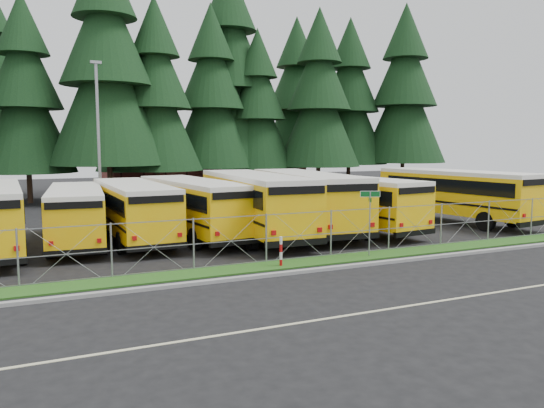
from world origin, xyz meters
The scene contains 27 objects.
ground centered at (0.00, 0.00, 0.00)m, with size 120.00×120.00×0.00m, color black.
curb centered at (0.00, -3.10, 0.06)m, with size 50.00×0.25×0.12m, color gray.
grass_verge centered at (0.00, -1.70, 0.03)m, with size 50.00×1.40×0.06m, color #1C4C15.
road_lane_line centered at (0.00, -8.00, 0.01)m, with size 50.00×0.12×0.01m, color beige.
chainlink_fence centered at (0.00, -1.00, 1.00)m, with size 44.00×0.10×2.00m, color #92959B, non-canonical shape.
brick_building centered at (6.00, 40.00, 3.00)m, with size 22.00×10.00×6.00m, color brown.
bus_1 centered at (-10.61, 6.48, 1.36)m, with size 2.45×10.38×2.72m, color #FFB908, non-canonical shape.
bus_2 centered at (-8.01, 6.37, 1.44)m, with size 2.59×10.96×2.87m, color #FFB908, non-canonical shape.
bus_3 centered at (-5.08, 6.07, 1.48)m, with size 2.67×11.30×2.96m, color #FFB908, non-canonical shape.
bus_4 centered at (-2.10, 5.14, 1.62)m, with size 2.92×12.37×3.24m, color #FFB908, non-canonical shape.
bus_5 centered at (1.10, 5.45, 1.61)m, with size 2.90×12.29×3.22m, color #FFB908, non-canonical shape.
bus_6 centered at (3.44, 4.83, 1.48)m, with size 2.67×11.31×2.97m, color #FFB908, non-canonical shape.
bus_east centered at (10.92, 4.82, 1.59)m, with size 2.86×12.12×3.18m, color #FFB908, non-canonical shape.
street_sign centered at (0.45, -1.72, 2.03)m, with size 0.77×0.51×2.81m.
striped_bollard centered at (-3.78, -1.90, 0.60)m, with size 0.11×0.11×1.20m, color #B20C0C.
light_standard centered at (-8.35, 16.59, 5.50)m, with size 0.70×0.35×10.14m.
conifer_2 centered at (-12.67, 27.15, 8.41)m, with size 7.61×7.61×16.82m, color black, non-canonical shape.
conifer_3 centered at (-6.61, 25.07, 10.51)m, with size 9.50×9.50×21.01m, color black, non-canonical shape.
conifer_4 centered at (-2.55, 25.58, 8.61)m, with size 7.79×7.79×17.22m, color black, non-canonical shape.
conifer_5 centered at (3.15, 27.90, 8.87)m, with size 8.02×8.02×17.73m, color black, non-canonical shape.
conifer_6 centered at (7.68, 27.58, 7.90)m, with size 7.14×7.14×15.79m, color black, non-canonical shape.
conifer_7 centered at (13.27, 25.51, 8.93)m, with size 8.07×8.07×17.85m, color black, non-canonical shape.
conifer_8 centered at (18.83, 28.75, 9.06)m, with size 8.19×8.19×18.11m, color black, non-canonical shape.
conifer_9 centered at (23.79, 25.87, 9.71)m, with size 8.79×8.79×19.43m, color black, non-canonical shape.
conifer_11 centered at (-3.53, 35.23, 7.00)m, with size 6.33×6.33×14.00m, color black, non-canonical shape.
conifer_12 centered at (5.73, 30.20, 11.20)m, with size 10.13×10.13×22.40m, color black, non-canonical shape.
conifer_13 centered at (15.50, 34.67, 9.56)m, with size 8.65×8.65×19.13m, color black, non-canonical shape.
Camera 1 is at (-12.43, -20.17, 4.74)m, focal length 35.00 mm.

